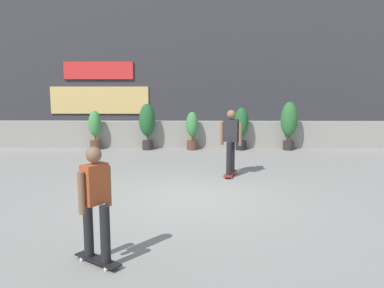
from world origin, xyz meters
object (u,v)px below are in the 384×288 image
object	(u,v)px
potted_plant_4	(289,122)
potted_plant_2	(192,129)
potted_plant_3	(241,126)
skater_far_right	(231,140)
potted_plant_1	(147,123)
potted_plant_0	(95,128)
skater_by_wall_left	(95,200)

from	to	relation	value
potted_plant_4	potted_plant_2	bearing A→B (deg)	180.00
potted_plant_3	skater_far_right	xyz separation A→B (m)	(-0.62, -3.64, 0.13)
potted_plant_3	potted_plant_4	world-z (taller)	potted_plant_4
potted_plant_1	potted_plant_3	bearing A→B (deg)	0.00
potted_plant_0	potted_plant_2	xyz separation A→B (m)	(3.26, 0.00, -0.03)
potted_plant_2	potted_plant_4	world-z (taller)	potted_plant_4
potted_plant_1	potted_plant_3	size ratio (longest dim) A/B	1.09
potted_plant_0	potted_plant_3	size ratio (longest dim) A/B	0.93
potted_plant_0	skater_far_right	size ratio (longest dim) A/B	0.77
potted_plant_2	potted_plant_3	bearing A→B (deg)	-0.00
potted_plant_0	skater_far_right	bearing A→B (deg)	-40.39
potted_plant_1	potted_plant_3	xyz separation A→B (m)	(3.14, 0.00, -0.09)
potted_plant_4	skater_far_right	xyz separation A→B (m)	(-2.21, -3.64, -0.00)
potted_plant_0	potted_plant_4	distance (m)	6.49
potted_plant_1	potted_plant_4	size ratio (longest dim) A/B	0.96
potted_plant_1	potted_plant_2	bearing A→B (deg)	0.00
potted_plant_3	skater_by_wall_left	distance (m)	9.29
potted_plant_0	potted_plant_4	size ratio (longest dim) A/B	0.82
potted_plant_2	skater_far_right	xyz separation A→B (m)	(1.02, -3.64, 0.24)
potted_plant_3	skater_far_right	size ratio (longest dim) A/B	0.84
skater_by_wall_left	skater_far_right	world-z (taller)	same
potted_plant_3	potted_plant_0	bearing A→B (deg)	180.00
potted_plant_1	skater_far_right	world-z (taller)	skater_far_right
potted_plant_0	potted_plant_4	world-z (taller)	potted_plant_4
potted_plant_3	potted_plant_4	xyz separation A→B (m)	(1.59, 0.00, 0.13)
potted_plant_0	potted_plant_1	xyz separation A→B (m)	(1.76, 0.00, 0.17)
potted_plant_3	potted_plant_4	bearing A→B (deg)	0.00
potted_plant_2	skater_far_right	distance (m)	3.78
skater_by_wall_left	skater_far_right	distance (m)	5.66
potted_plant_0	skater_far_right	world-z (taller)	skater_far_right
potted_plant_0	potted_plant_2	distance (m)	3.26
potted_plant_1	skater_by_wall_left	size ratio (longest dim) A/B	0.91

